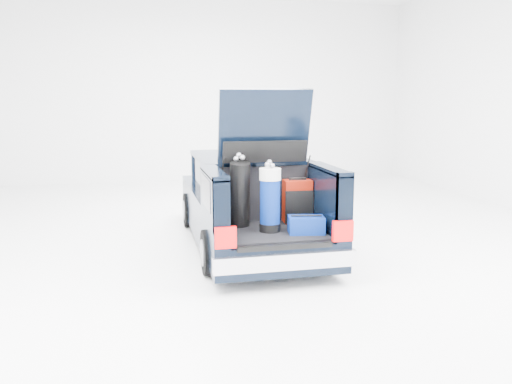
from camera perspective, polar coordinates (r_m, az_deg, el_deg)
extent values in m
plane|color=white|center=(8.81, -0.71, -5.55)|extent=(14.00, 14.00, 0.00)
cube|color=black|center=(9.32, -1.54, -1.54)|extent=(1.75, 3.00, 0.70)
cube|color=black|center=(10.85, -3.12, -0.42)|extent=(1.70, 0.30, 0.50)
cube|color=#B4B4BC|center=(11.00, -3.23, -0.65)|extent=(1.72, 0.10, 0.22)
cube|color=black|center=(8.73, -0.93, 1.81)|extent=(1.55, 1.95, 0.54)
cube|color=black|center=(8.69, -0.93, 3.70)|extent=(1.62, 2.05, 0.06)
cube|color=black|center=(7.31, 1.71, -6.00)|extent=(1.75, 1.30, 0.40)
cube|color=black|center=(7.27, 1.68, -4.25)|extent=(1.32, 1.18, 0.05)
cube|color=black|center=(7.02, -4.41, -1.46)|extent=(0.20, 1.30, 0.85)
cube|color=black|center=(7.39, 7.57, -0.93)|extent=(0.20, 1.30, 0.85)
cube|color=black|center=(6.94, -4.46, 2.06)|extent=(0.20, 1.30, 0.06)
cube|color=black|center=(7.32, 7.65, 2.42)|extent=(0.20, 1.30, 0.06)
cube|color=black|center=(7.76, 0.61, -0.36)|extent=(1.36, 0.08, 0.84)
cube|color=#B4B4BC|center=(6.67, 3.16, -7.33)|extent=(1.80, 0.12, 0.20)
cube|color=#C50809|center=(6.45, -3.24, -4.80)|extent=(0.26, 0.07, 0.26)
cube|color=#C50809|center=(6.84, 9.13, -4.06)|extent=(0.26, 0.07, 0.26)
cube|color=black|center=(6.66, 3.09, -5.80)|extent=(1.20, 0.06, 0.06)
cube|color=black|center=(7.47, 0.92, 6.90)|extent=(1.28, 0.33, 1.03)
cube|color=black|center=(7.51, 0.85, 7.98)|extent=(0.95, 0.17, 0.54)
cylinder|color=black|center=(10.02, -7.02, -1.90)|extent=(0.20, 0.62, 0.62)
cylinder|color=slate|center=(10.02, -7.02, -1.90)|extent=(0.23, 0.36, 0.36)
cylinder|color=black|center=(10.30, 2.10, -1.50)|extent=(0.20, 0.62, 0.62)
cylinder|color=slate|center=(10.30, 2.10, -1.50)|extent=(0.23, 0.36, 0.36)
cylinder|color=black|center=(7.32, -4.86, -6.35)|extent=(0.20, 0.62, 0.62)
cylinder|color=slate|center=(7.32, -4.86, -6.35)|extent=(0.23, 0.36, 0.36)
cylinder|color=black|center=(7.69, 7.39, -5.57)|extent=(0.20, 0.62, 0.62)
cylinder|color=slate|center=(7.69, 7.39, -5.57)|extent=(0.23, 0.36, 0.36)
cube|color=#6B0F03|center=(7.70, 4.36, -0.96)|extent=(0.40, 0.26, 0.61)
cube|color=black|center=(7.64, 4.39, 1.39)|extent=(0.25, 0.06, 0.03)
cube|color=black|center=(7.60, 4.61, -1.58)|extent=(0.40, 0.04, 0.46)
cylinder|color=black|center=(7.37, -1.72, -0.29)|extent=(0.31, 0.42, 0.93)
cube|color=white|center=(7.48, -1.89, 0.11)|extent=(0.11, 0.03, 0.32)
sphere|color=#99999E|center=(7.31, -2.10, 3.52)|extent=(0.07, 0.07, 0.07)
sphere|color=#99999E|center=(7.27, -1.44, 3.66)|extent=(0.07, 0.07, 0.07)
cylinder|color=black|center=(7.21, 1.47, -3.72)|extent=(0.38, 0.38, 0.11)
cylinder|color=navy|center=(7.14, 1.48, -0.99)|extent=(0.35, 0.35, 0.60)
cylinder|color=white|center=(7.08, 1.50, 1.89)|extent=(0.38, 0.38, 0.15)
sphere|color=#99999E|center=(7.09, 1.71, 2.79)|extent=(0.07, 0.07, 0.07)
sphere|color=#99999E|center=(7.10, 1.42, 3.16)|extent=(0.07, 0.07, 0.07)
cube|color=navy|center=(7.13, 5.31, -3.46)|extent=(0.51, 0.37, 0.22)
cylinder|color=black|center=(7.10, 5.33, -2.51)|extent=(0.40, 0.09, 0.02)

